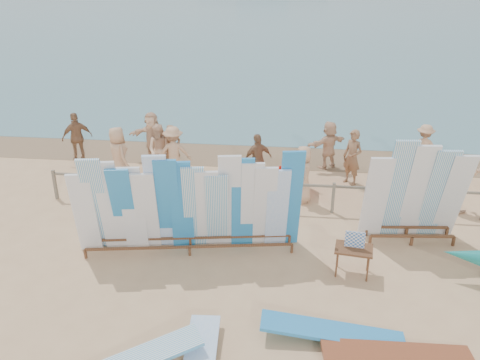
# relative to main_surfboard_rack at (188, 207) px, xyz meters

# --- Properties ---
(ground) EXTENTS (160.00, 160.00, 0.00)m
(ground) POSITION_rel_main_surfboard_rack_xyz_m (1.53, -0.62, -1.18)
(ground) COLOR tan
(ground) RESTS_ON ground
(wet_sand_strip) EXTENTS (40.00, 2.60, 0.01)m
(wet_sand_strip) POSITION_rel_main_surfboard_rack_xyz_m (1.53, 6.58, -1.18)
(wet_sand_strip) COLOR #84684A
(wet_sand_strip) RESTS_ON ground
(fence) EXTENTS (12.08, 0.08, 0.90)m
(fence) POSITION_rel_main_surfboard_rack_xyz_m (1.53, 2.38, -0.55)
(fence) COLOR #776C5A
(fence) RESTS_ON ground
(main_surfboard_rack) EXTENTS (5.34, 1.47, 2.66)m
(main_surfboard_rack) POSITION_rel_main_surfboard_rack_xyz_m (0.00, 0.00, 0.00)
(main_surfboard_rack) COLOR brown
(main_surfboard_rack) RESTS_ON ground
(side_surfboard_rack) EXTENTS (2.47, 0.96, 2.80)m
(side_surfboard_rack) POSITION_rel_main_surfboard_rack_xyz_m (5.37, 1.07, 0.08)
(side_surfboard_rack) COLOR brown
(side_surfboard_rack) RESTS_ON ground
(vendor_table) EXTENTS (0.89, 0.68, 1.09)m
(vendor_table) POSITION_rel_main_surfboard_rack_xyz_m (3.81, -0.55, -0.82)
(vendor_table) COLOR brown
(vendor_table) RESTS_ON ground
(flat_board_d) EXTENTS (2.70, 0.59, 0.35)m
(flat_board_d) POSITION_rel_main_surfboard_rack_xyz_m (3.26, -2.73, -1.18)
(flat_board_d) COLOR #2986CF
(flat_board_d) RESTS_ON ground
(flat_board_c) EXTENTS (2.74, 0.80, 0.22)m
(flat_board_c) POSITION_rel_main_surfboard_rack_xyz_m (4.39, -3.12, -1.18)
(flat_board_c) COLOR brown
(flat_board_c) RESTS_ON ground
(beach_chair_left) EXTENTS (0.71, 0.72, 0.84)m
(beach_chair_left) POSITION_rel_main_surfboard_rack_xyz_m (2.22, 3.10, -0.94)
(beach_chair_left) COLOR red
(beach_chair_left) RESTS_ON ground
(beach_chair_right) EXTENTS (0.71, 0.72, 0.81)m
(beach_chair_right) POSITION_rel_main_surfboard_rack_xyz_m (2.00, 3.36, -0.95)
(beach_chair_right) COLOR red
(beach_chair_right) RESTS_ON ground
(stroller) EXTENTS (0.62, 0.86, 1.14)m
(stroller) POSITION_rel_main_surfboard_rack_xyz_m (2.61, 3.64, -0.73)
(stroller) COLOR red
(stroller) RESTS_ON ground
(beachgoer_8) EXTENTS (0.84, 0.79, 1.61)m
(beachgoer_8) POSITION_rel_main_surfboard_rack_xyz_m (6.92, 2.98, -0.38)
(beachgoer_8) COLOR beige
(beachgoer_8) RESTS_ON ground
(beachgoer_3) EXTENTS (1.17, 0.69, 1.70)m
(beachgoer_3) POSITION_rel_main_surfboard_rack_xyz_m (-1.37, 4.30, -0.34)
(beachgoer_3) COLOR tan
(beachgoer_3) RESTS_ON ground
(beachgoer_extra_1) EXTENTS (1.09, 0.91, 1.72)m
(beachgoer_extra_1) POSITION_rel_main_surfboard_rack_xyz_m (-4.95, 5.29, -0.32)
(beachgoer_extra_1) COLOR #8C6042
(beachgoer_extra_1) RESTS_ON ground
(beachgoer_11) EXTENTS (1.67, 0.85, 1.72)m
(beachgoer_11) POSITION_rel_main_surfboard_rack_xyz_m (-2.43, 5.65, -0.33)
(beachgoer_11) COLOR beige
(beachgoer_11) RESTS_ON ground
(beachgoer_4) EXTENTS (1.02, 0.84, 1.62)m
(beachgoer_4) POSITION_rel_main_surfboard_rack_xyz_m (1.31, 4.12, -0.38)
(beachgoer_4) COLOR #8C6042
(beachgoer_4) RESTS_ON ground
(beachgoer_7) EXTENTS (0.71, 0.68, 1.75)m
(beachgoer_7) POSITION_rel_main_surfboard_rack_xyz_m (4.20, 4.42, -0.31)
(beachgoer_7) COLOR #8C6042
(beachgoer_7) RESTS_ON ground
(beachgoer_0) EXTENTS (0.91, 0.93, 1.80)m
(beachgoer_0) POSITION_rel_main_surfboard_rack_xyz_m (-2.98, 3.74, -0.28)
(beachgoer_0) COLOR tan
(beachgoer_0) RESTS_ON ground
(beachgoer_5) EXTENTS (1.50, 1.26, 1.61)m
(beachgoer_5) POSITION_rel_main_surfboard_rack_xyz_m (3.55, 5.64, -0.38)
(beachgoer_5) COLOR beige
(beachgoer_5) RESTS_ON ground
(beachgoer_2) EXTENTS (0.87, 0.50, 1.70)m
(beachgoer_2) POSITION_rel_main_surfboard_rack_xyz_m (-1.84, 4.43, -0.33)
(beachgoer_2) COLOR beige
(beachgoer_2) RESTS_ON ground
(beachgoer_9) EXTENTS (1.07, 0.64, 1.55)m
(beachgoer_9) POSITION_rel_main_surfboard_rack_xyz_m (6.64, 5.83, -0.41)
(beachgoer_9) COLOR tan
(beachgoer_9) RESTS_ON ground
(beachgoer_1) EXTENTS (0.64, 0.65, 1.61)m
(beachgoer_1) POSITION_rel_main_surfboard_rack_xyz_m (-1.49, 4.69, -0.38)
(beachgoer_1) COLOR #8C6042
(beachgoer_1) RESTS_ON ground
(beachgoer_6) EXTENTS (0.60, 0.90, 1.69)m
(beachgoer_6) POSITION_rel_main_surfboard_rack_xyz_m (2.69, 3.03, -0.34)
(beachgoer_6) COLOR tan
(beachgoer_6) RESTS_ON ground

